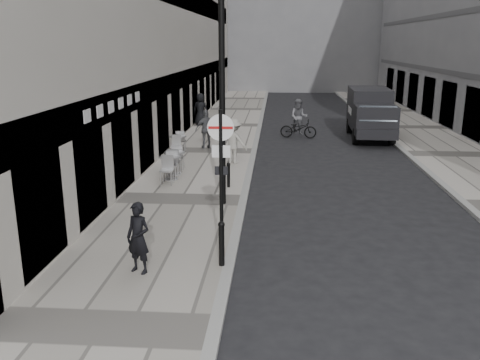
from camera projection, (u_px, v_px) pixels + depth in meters
The scene contains 15 objects.
sidewalk at pixel (211, 151), 23.73m from camera, with size 4.00×60.00×0.12m, color #ADA69C.
far_sidewalk at pixel (452, 155), 22.96m from camera, with size 4.00×60.00×0.12m, color #ADA69C.
walking_man at pixel (138, 238), 10.93m from camera, with size 0.58×0.38×1.59m, color black.
sign_post at pixel (221, 165), 11.38m from camera, with size 0.59×0.09×3.45m.
lamppost at pixel (222, 75), 14.86m from camera, with size 0.32×0.32×7.08m.
bollard_near at pixel (222, 245), 11.34m from camera, with size 0.13×0.13×0.98m, color black.
bollard_far at pixel (229, 176), 17.58m from camera, with size 0.11×0.11×0.81m, color black.
panel_van at pixel (370, 111), 27.05m from camera, with size 2.28×5.60×2.59m.
cyclist at pixel (299, 123), 27.24m from camera, with size 2.01×0.93×2.09m.
pedestrian_a at pixel (207, 129), 23.95m from camera, with size 1.07×0.44×1.82m, color #57575C.
pedestrian_b at pixel (234, 141), 20.90m from camera, with size 1.20×0.69×1.86m, color #A19E95.
pedestrian_c at pixel (200, 109), 30.78m from camera, with size 0.94×0.61×1.92m, color black.
cafe_table_near at pixel (175, 161), 19.26m from camera, with size 0.79×1.78×1.01m.
cafe_table_mid at pixel (171, 166), 18.50m from camera, with size 0.80×1.81×1.03m.
cafe_table_far at pixel (178, 143), 22.77m from camera, with size 0.75×1.69×0.97m.
Camera 1 is at (1.02, -5.09, 4.98)m, focal length 38.00 mm.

